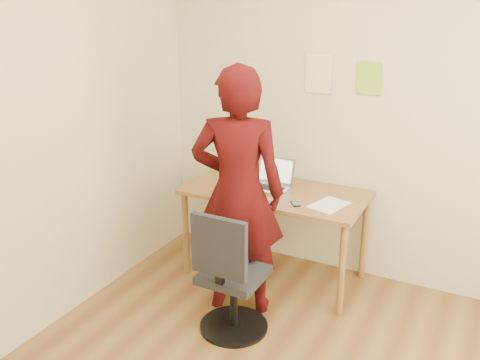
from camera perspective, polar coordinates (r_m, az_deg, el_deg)
The scene contains 10 objects.
room at distance 2.53m, azimuth 4.86°, elevation -0.43°, with size 3.58×3.58×2.78m.
desk at distance 4.20m, azimuth 3.78°, elevation -2.26°, with size 1.40×0.70×0.74m.
laptop at distance 4.23m, azimuth 3.36°, elevation -0.13°, with size 0.32×0.29×0.22m.
paper_sheet at distance 3.94m, azimuth 9.49°, elevation -2.62°, with size 0.21×0.29×0.00m, color white.
phone at distance 3.92m, azimuth 5.94°, elevation -2.52°, with size 0.11×0.12×0.01m.
wall_note_left at distance 4.47m, azimuth 0.55°, elevation 10.56°, with size 0.21×0.00×0.30m, color #FFDE98.
wall_note_mid at distance 4.21m, azimuth 8.39°, elevation 11.17°, with size 0.21×0.00×0.30m, color #FFDE98.
wall_note_right at distance 4.10m, azimuth 13.62°, elevation 10.50°, with size 0.18×0.00×0.24m, color #92C62C.
office_chair at distance 3.60m, azimuth -1.13°, elevation -10.89°, with size 0.47×0.47×0.91m.
person at distance 3.70m, azimuth -0.23°, elevation -1.37°, with size 0.65×0.43×1.78m, color #360707.
Camera 1 is at (0.90, -2.20, 2.21)m, focal length 40.00 mm.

